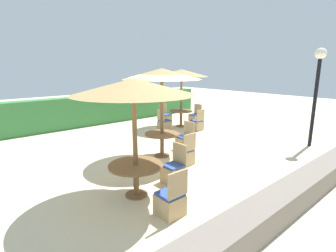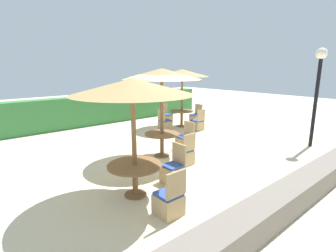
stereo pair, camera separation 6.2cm
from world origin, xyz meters
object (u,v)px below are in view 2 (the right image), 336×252
Objects in this scene: patio_chair_center_south at (184,155)px; patio_chair_center_east at (185,142)px; parasol_back_right at (182,73)px; patio_chair_front_left_east at (173,172)px; patio_chair_back_right_north at (166,118)px; round_table_center at (162,138)px; patio_chair_front_left_south at (169,202)px; round_table_front_left at (135,170)px; patio_chair_back_right_south at (198,124)px; parasol_center at (162,74)px; parasol_front_left at (132,87)px; patio_chair_back_right_west at (165,124)px; round_table_back_right at (182,114)px; lamp_post at (319,78)px; patio_chair_back_right_east at (196,118)px.

patio_chair_center_east is at bearing 44.88° from patio_chair_center_south.
patio_chair_center_south is at bearing -132.73° from parasol_back_right.
patio_chair_back_right_north is (4.26, 5.27, 0.00)m from patio_chair_front_left_east.
round_table_center is 0.41× the size of parasol_back_right.
patio_chair_center_south is 1.00× the size of patio_chair_front_left_south.
patio_chair_center_south and patio_chair_front_left_east have the same top height.
round_table_front_left is 6.25m from patio_chair_back_right_south.
parasol_center reaches higher than parasol_back_right.
patio_chair_back_right_west is at bearing 43.90° from parasol_front_left.
patio_chair_front_left_south is at bearing 131.54° from patio_chair_center_east.
parasol_front_left is 7.02m from round_table_back_right.
parasol_back_right is at bearing 37.99° from parasol_front_left.
patio_chair_back_right_north is (-0.05, 1.04, -0.32)m from round_table_back_right.
patio_chair_center_south is at bearing 134.88° from patio_chair_center_east.
parasol_front_left is 2.32m from patio_chair_front_left_south.
parasol_back_right is at bearing 103.96° from lamp_post.
patio_chair_back_right_west is (4.27, 5.21, 0.00)m from patio_chair_front_left_south.
patio_chair_front_left_south is (0.04, -1.06, -0.31)m from round_table_front_left.
patio_chair_back_right_north is at bearing 48.12° from parasol_center.
patio_chair_front_left_south is 1.00× the size of patio_chair_back_right_south.
round_table_back_right is at bearing 103.96° from lamp_post.
round_table_center is 0.91× the size of round_table_front_left.
lamp_post is 3.57× the size of patio_chair_front_left_south.
patio_chair_back_right_south is (0.00, -1.00, -2.16)m from parasol_back_right.
parasol_center is 2.46m from patio_chair_center_east.
round_table_center is 0.42× the size of parasol_front_left.
parasol_center is (-4.60, 2.59, 0.15)m from lamp_post.
parasol_back_right is 2.80× the size of patio_chair_back_right_south.
patio_chair_back_right_south is at bearing 30.69° from round_table_front_left.
patio_chair_back_right_north is at bearing 48.12° from round_table_center.
patio_chair_front_left_east is 5.39m from patio_chair_back_right_south.
parasol_front_left is at bearing -46.10° from patio_chair_back_right_west.
patio_chair_front_left_east is at bearing -121.38° from round_table_center.
round_table_front_left is (-2.05, -1.59, -1.93)m from parasol_center.
parasol_back_right is (-1.29, 5.18, 0.07)m from lamp_post.
patio_chair_front_left_south is 8.26m from patio_chair_back_right_east.
round_table_back_right is (3.31, 2.59, 0.01)m from round_table_center.
patio_chair_center_east is at bearing 143.94° from lamp_post.
patio_chair_center_south is 5.30m from parasol_back_right.
round_table_back_right reaches higher than round_table_center.
patio_chair_front_left_east is 6.78m from patio_chair_back_right_north.
patio_chair_center_south is 1.00× the size of patio_chair_back_right_west.
patio_chair_back_right_north is 2.04m from patio_chair_back_right_south.
patio_chair_back_right_west is (2.25, 2.55, -2.24)m from parasol_center.
parasol_front_left reaches higher than patio_chair_front_left_south.
patio_chair_front_left_east is 1.00× the size of patio_chair_back_right_east.
parasol_front_left is at bearing 44.55° from patio_chair_back_right_north.
patio_chair_front_left_east is (1.05, -0.05, -2.07)m from parasol_front_left.
patio_chair_center_east is 2.78m from patio_chair_back_right_south.
round_table_center is 1.14× the size of patio_chair_back_right_west.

